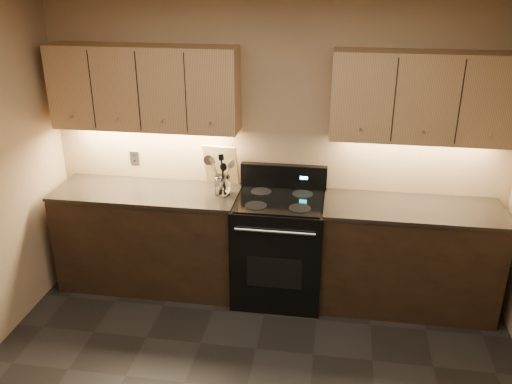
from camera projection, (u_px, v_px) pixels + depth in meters
ceiling at (225, 2)px, 2.39m from camera, size 4.00×4.00×0.00m
wall_back at (276, 145)px, 4.71m from camera, size 4.00×0.04×2.60m
counter_left at (150, 237)px, 4.92m from camera, size 1.62×0.62×0.93m
counter_right at (408, 257)px, 4.59m from camera, size 1.46×0.62×0.93m
stove at (279, 247)px, 4.73m from camera, size 0.76×0.68×1.14m
upper_cab_left at (144, 88)px, 4.54m from camera, size 1.60×0.30×0.70m
upper_cab_right at (425, 97)px, 4.21m from camera, size 1.44×0.30×0.70m
outlet_plate at (135, 158)px, 4.96m from camera, size 0.08×0.01×0.12m
utensil_crock at (223, 186)px, 4.63m from camera, size 0.17×0.17×0.17m
cutting_board at (221, 165)px, 4.80m from camera, size 0.31×0.14×0.38m
wooden_spoon at (218, 176)px, 4.58m from camera, size 0.19×0.09×0.31m
black_spoon at (221, 174)px, 4.62m from camera, size 0.11×0.16×0.32m
black_turner at (224, 174)px, 4.57m from camera, size 0.13×0.11×0.36m
steel_spatula at (224, 174)px, 4.58m from camera, size 0.21×0.11×0.36m
steel_skimmer at (226, 174)px, 4.57m from camera, size 0.25×0.13×0.36m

